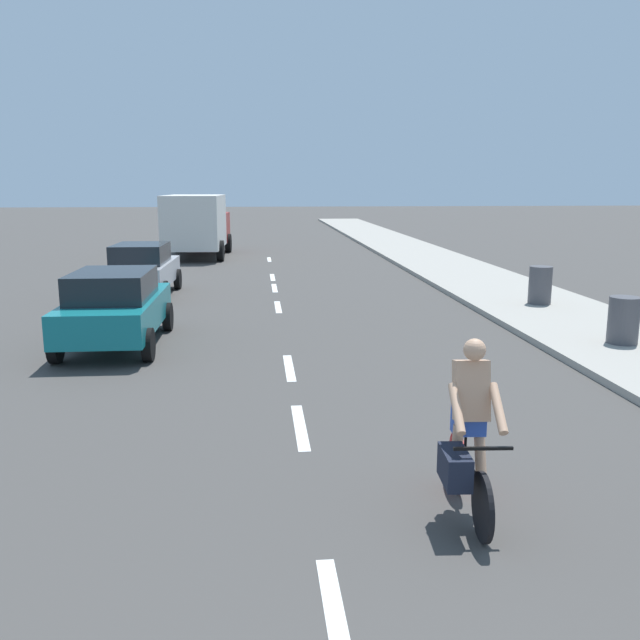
{
  "coord_description": "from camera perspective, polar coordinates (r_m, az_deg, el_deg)",
  "views": [
    {
      "loc": [
        -0.56,
        -0.4,
        3.29
      ],
      "look_at": [
        0.46,
        10.45,
        1.1
      ],
      "focal_mm": 38.09,
      "sensor_mm": 36.0,
      "label": 1
    }
  ],
  "objects": [
    {
      "name": "parked_car_silver",
      "position": [
        20.76,
        -14.71,
        4.21
      ],
      "size": [
        1.92,
        3.96,
        1.57
      ],
      "rotation": [
        0.0,
        0.0,
        -0.03
      ],
      "color": "#B7BABF",
      "rests_on": "ground"
    },
    {
      "name": "sidewalk_strip",
      "position": [
        23.84,
        13.06,
        3.32
      ],
      "size": [
        3.6,
        80.0,
        0.14
      ],
      "primitive_type": "cube",
      "color": "#9E998E",
      "rests_on": "ground"
    },
    {
      "name": "lane_stripe_5",
      "position": [
        21.86,
        -3.84,
        2.7
      ],
      "size": [
        0.16,
        1.8,
        0.01
      ],
      "primitive_type": "cube",
      "color": "white",
      "rests_on": "ground"
    },
    {
      "name": "parked_car_teal",
      "position": [
        14.5,
        -16.83,
        1.13
      ],
      "size": [
        1.91,
        4.06,
        1.57
      ],
      "rotation": [
        0.0,
        0.0,
        -0.01
      ],
      "color": "#14727A",
      "rests_on": "ground"
    },
    {
      "name": "lane_stripe_7",
      "position": [
        30.2,
        -4.29,
        5.1
      ],
      "size": [
        0.16,
        1.8,
        0.01
      ],
      "primitive_type": "cube",
      "color": "white",
      "rests_on": "ground"
    },
    {
      "name": "lane_stripe_2",
      "position": [
        9.48,
        -1.68,
        -8.93
      ],
      "size": [
        0.16,
        1.8,
        0.01
      ],
      "primitive_type": "cube",
      "color": "white",
      "rests_on": "ground"
    },
    {
      "name": "cyclist",
      "position": [
        6.97,
        12.26,
        -9.61
      ],
      "size": [
        0.63,
        1.71,
        1.82
      ],
      "rotation": [
        0.0,
        0.0,
        3.08
      ],
      "color": "black",
      "rests_on": "ground"
    },
    {
      "name": "lane_stripe_4",
      "position": [
        18.48,
        -3.55,
        1.1
      ],
      "size": [
        0.16,
        1.8,
        0.01
      ],
      "primitive_type": "cube",
      "color": "white",
      "rests_on": "ground"
    },
    {
      "name": "lane_stripe_1",
      "position": [
        5.66,
        1.4,
        -24.14
      ],
      "size": [
        0.16,
        1.8,
        0.01
      ],
      "primitive_type": "cube",
      "color": "white",
      "rests_on": "ground"
    },
    {
      "name": "lane_stripe_6",
      "position": [
        24.37,
        -4.01,
        3.6
      ],
      "size": [
        0.16,
        1.8,
        0.01
      ],
      "primitive_type": "cube",
      "color": "white",
      "rests_on": "ground"
    },
    {
      "name": "trash_bin_near",
      "position": [
        14.88,
        24.14,
        -0.01
      ],
      "size": [
        0.6,
        0.6,
        0.94
      ],
      "primitive_type": "cylinder",
      "color": "#47474C",
      "rests_on": "sidewalk_strip"
    },
    {
      "name": "delivery_truck",
      "position": [
        31.54,
        -10.29,
        7.95
      ],
      "size": [
        2.91,
        6.35,
        2.8
      ],
      "rotation": [
        0.0,
        0.0,
        -0.05
      ],
      "color": "maroon",
      "rests_on": "ground"
    },
    {
      "name": "trash_bin_far",
      "position": [
        19.02,
        18.01,
        2.81
      ],
      "size": [
        0.6,
        0.6,
        1.0
      ],
      "primitive_type": "cylinder",
      "color": "#47474C",
      "rests_on": "sidewalk_strip"
    },
    {
      "name": "lane_stripe_3",
      "position": [
        12.4,
        -2.6,
        -4.02
      ],
      "size": [
        0.16,
        1.8,
        0.01
      ],
      "primitive_type": "cube",
      "color": "white",
      "rests_on": "ground"
    },
    {
      "name": "ground_plane",
      "position": [
        20.67,
        -3.75,
        2.19
      ],
      "size": [
        160.0,
        160.0,
        0.0
      ],
      "primitive_type": "plane",
      "color": "#423F3D"
    }
  ]
}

